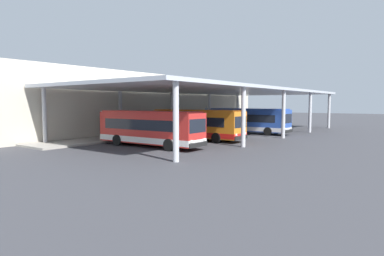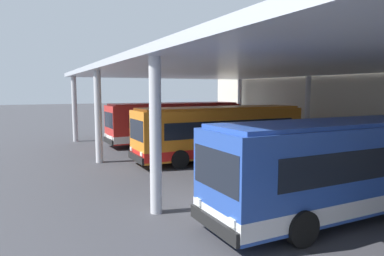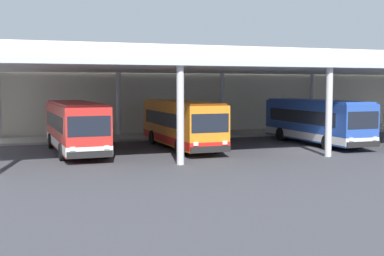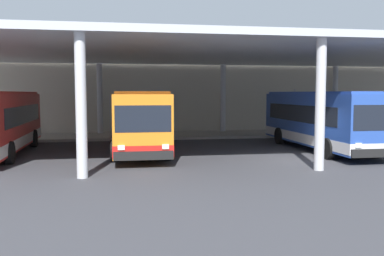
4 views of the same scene
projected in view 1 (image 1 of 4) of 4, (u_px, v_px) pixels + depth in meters
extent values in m
plane|color=#3D3D42|center=(262.00, 137.00, 38.11)|extent=(200.00, 200.00, 0.00)
cube|color=#A39E93|center=(182.00, 131.00, 45.12)|extent=(42.00, 4.50, 0.18)
cube|color=beige|center=(164.00, 103.00, 46.78)|extent=(48.00, 1.60, 7.75)
cube|color=silver|center=(221.00, 91.00, 40.99)|extent=(40.00, 17.00, 0.30)
cylinder|color=silver|center=(176.00, 122.00, 21.65)|extent=(0.40, 0.40, 5.25)
cylinder|color=silver|center=(44.00, 116.00, 31.20)|extent=(0.40, 0.40, 5.25)
cylinder|color=silver|center=(243.00, 117.00, 29.03)|extent=(0.40, 0.40, 5.25)
cylinder|color=silver|center=(120.00, 114.00, 38.59)|extent=(0.40, 0.40, 5.25)
cylinder|color=silver|center=(283.00, 114.00, 36.42)|extent=(0.40, 0.40, 5.25)
cylinder|color=silver|center=(172.00, 112.00, 45.98)|extent=(0.40, 0.40, 5.25)
cylinder|color=silver|center=(310.00, 113.00, 43.81)|extent=(0.40, 0.40, 5.25)
cylinder|color=silver|center=(209.00, 111.00, 53.36)|extent=(0.40, 0.40, 5.25)
cylinder|color=silver|center=(329.00, 111.00, 51.19)|extent=(0.40, 0.40, 5.25)
cylinder|color=silver|center=(237.00, 110.00, 60.75)|extent=(0.40, 0.40, 5.25)
cube|color=red|center=(150.00, 127.00, 29.47)|extent=(2.72, 10.45, 2.70)
cube|color=white|center=(150.00, 139.00, 29.54)|extent=(2.74, 10.47, 0.50)
cube|color=black|center=(148.00, 124.00, 29.53)|extent=(2.72, 8.58, 0.90)
cube|color=black|center=(197.00, 126.00, 26.45)|extent=(2.30, 0.17, 1.10)
cube|color=black|center=(198.00, 145.00, 26.51)|extent=(2.45, 0.21, 0.36)
cube|color=red|center=(149.00, 112.00, 29.36)|extent=(2.51, 10.03, 0.12)
cube|color=yellow|center=(197.00, 116.00, 26.41)|extent=(1.75, 0.16, 0.28)
cube|color=white|center=(192.00, 141.00, 25.76)|extent=(0.28, 0.09, 0.20)
cube|color=white|center=(204.00, 139.00, 27.22)|extent=(0.28, 0.09, 0.20)
cylinder|color=black|center=(169.00, 145.00, 26.69)|extent=(0.30, 1.01, 1.00)
cylinder|color=black|center=(187.00, 142.00, 28.68)|extent=(0.30, 1.01, 1.00)
cylinder|color=black|center=(117.00, 140.00, 30.22)|extent=(0.30, 1.01, 1.00)
cylinder|color=black|center=(137.00, 138.00, 32.21)|extent=(0.30, 1.01, 1.00)
cube|color=orange|center=(197.00, 124.00, 34.96)|extent=(2.50, 10.40, 2.70)
cube|color=red|center=(197.00, 133.00, 35.04)|extent=(2.52, 10.42, 0.50)
cube|color=black|center=(196.00, 121.00, 35.03)|extent=(2.54, 8.53, 0.90)
cube|color=black|center=(240.00, 122.00, 31.86)|extent=(2.30, 0.12, 1.10)
cube|color=black|center=(241.00, 138.00, 31.92)|extent=(2.45, 0.16, 0.36)
cube|color=orange|center=(197.00, 110.00, 34.86)|extent=(2.30, 9.98, 0.12)
cube|color=yellow|center=(240.00, 113.00, 31.82)|extent=(1.75, 0.12, 0.28)
cube|color=white|center=(236.00, 135.00, 31.18)|extent=(0.28, 0.08, 0.20)
cube|color=white|center=(245.00, 133.00, 32.62)|extent=(0.28, 0.08, 0.20)
cylinder|color=black|center=(216.00, 138.00, 32.15)|extent=(0.28, 1.00, 1.00)
cylinder|color=black|center=(229.00, 136.00, 34.10)|extent=(0.28, 1.00, 1.00)
cylinder|color=black|center=(169.00, 134.00, 35.78)|extent=(0.28, 1.00, 1.00)
cylinder|color=black|center=(183.00, 133.00, 37.74)|extent=(0.28, 1.00, 1.00)
cube|color=#284CA8|center=(248.00, 120.00, 42.28)|extent=(2.51, 10.40, 2.70)
cube|color=silver|center=(248.00, 128.00, 42.36)|extent=(2.53, 10.42, 0.50)
cube|color=black|center=(247.00, 118.00, 42.35)|extent=(2.55, 8.53, 0.90)
cube|color=black|center=(288.00, 118.00, 39.18)|extent=(2.30, 0.12, 1.10)
cube|color=black|center=(288.00, 131.00, 39.24)|extent=(2.45, 0.16, 0.36)
cube|color=#2A50B0|center=(248.00, 109.00, 42.18)|extent=(2.31, 9.99, 0.12)
cube|color=yellow|center=(288.00, 112.00, 39.14)|extent=(1.75, 0.12, 0.28)
cube|color=white|center=(285.00, 129.00, 38.50)|extent=(0.28, 0.08, 0.20)
cube|color=white|center=(291.00, 128.00, 39.94)|extent=(0.28, 0.08, 0.20)
cylinder|color=black|center=(268.00, 131.00, 39.47)|extent=(0.28, 1.00, 1.00)
cylinder|color=black|center=(276.00, 130.00, 41.43)|extent=(0.28, 1.00, 1.00)
cylinder|color=black|center=(224.00, 129.00, 43.10)|extent=(0.28, 1.00, 1.00)
cylinder|color=black|center=(233.00, 128.00, 45.06)|extent=(0.28, 1.00, 1.00)
cube|color=brown|center=(221.00, 123.00, 53.04)|extent=(1.80, 0.44, 0.08)
cube|color=brown|center=(220.00, 122.00, 53.14)|extent=(1.80, 0.06, 0.44)
cube|color=#2D2D33|center=(218.00, 125.00, 52.50)|extent=(0.10, 0.36, 0.45)
cube|color=#2D2D33|center=(223.00, 125.00, 53.62)|extent=(0.10, 0.36, 0.45)
cylinder|color=#33383D|center=(232.00, 122.00, 55.56)|extent=(0.48, 0.48, 0.90)
cylinder|color=black|center=(232.00, 120.00, 55.52)|extent=(0.52, 0.52, 0.08)
cylinder|color=#B2B2B7|center=(206.00, 117.00, 48.27)|extent=(0.12, 0.12, 3.20)
cube|color=#285199|center=(206.00, 115.00, 48.23)|extent=(0.70, 0.04, 1.80)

